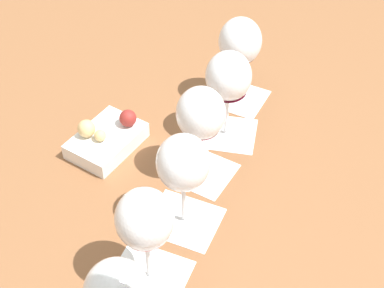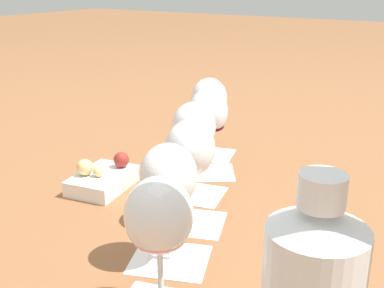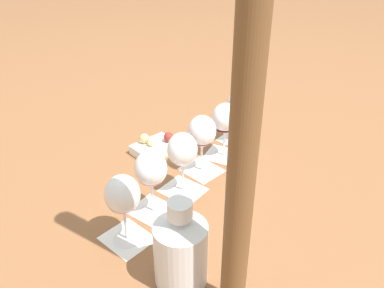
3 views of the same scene
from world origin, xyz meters
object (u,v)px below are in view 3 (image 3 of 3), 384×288
wine_glass_0 (123,197)px  wine_glass_1 (151,171)px  wine_glass_4 (225,120)px  wine_glass_5 (239,107)px  ceramic_vase (181,248)px  umbrella_pole (246,109)px  wine_glass_3 (202,134)px  wine_glass_2 (182,152)px  snack_dish (155,147)px

wine_glass_0 → wine_glass_1: (0.10, 0.06, -0.00)m
wine_glass_4 → wine_glass_5: (0.10, 0.05, -0.00)m
wine_glass_1 → wine_glass_5: same height
wine_glass_1 → ceramic_vase: 0.24m
umbrella_pole → wine_glass_3: bearing=64.0°
wine_glass_4 → wine_glass_2: bearing=-156.5°
wine_glass_3 → umbrella_pole: size_ratio=0.21×
wine_glass_4 → snack_dish: bearing=142.4°
wine_glass_4 → wine_glass_5: size_ratio=1.00×
wine_glass_4 → ceramic_vase: (-0.37, -0.35, -0.04)m
wine_glass_0 → wine_glass_1: 0.12m
snack_dish → umbrella_pole: bearing=-103.2°
umbrella_pole → snack_dish: bearing=76.8°
wine_glass_1 → wine_glass_3: same height
wine_glass_2 → wine_glass_5: bearing=25.5°
wine_glass_2 → wine_glass_5: (0.30, 0.14, -0.00)m
wine_glass_4 → wine_glass_1: bearing=-158.5°
wine_glass_1 → wine_glass_5: (0.41, 0.18, -0.00)m
wine_glass_1 → snack_dish: (0.14, 0.26, -0.11)m
wine_glass_0 → snack_dish: size_ratio=1.20×
wine_glass_5 → ceramic_vase: bearing=-138.5°
wine_glass_4 → ceramic_vase: bearing=-136.0°
wine_glass_1 → wine_glass_3: bearing=23.7°
wine_glass_0 → snack_dish: wine_glass_0 is taller
wine_glass_1 → wine_glass_5: 0.45m
snack_dish → wine_glass_0: bearing=-127.1°
umbrella_pole → wine_glass_1: bearing=89.7°
wine_glass_2 → snack_dish: 0.25m
wine_glass_1 → snack_dish: bearing=61.7°
wine_glass_2 → umbrella_pole: 0.50m
wine_glass_1 → umbrella_pole: size_ratio=0.21×
wine_glass_2 → ceramic_vase: bearing=-121.5°
wine_glass_5 → snack_dish: wine_glass_5 is taller
wine_glass_2 → wine_glass_4: (0.20, 0.09, 0.00)m
ceramic_vase → snack_dish: size_ratio=1.40×
wine_glass_1 → wine_glass_3: (0.21, 0.09, 0.00)m
wine_glass_1 → wine_glass_5: size_ratio=1.00×
wine_glass_0 → ceramic_vase: (0.05, -0.17, -0.04)m
wine_glass_2 → wine_glass_4: size_ratio=1.00×
wine_glass_0 → wine_glass_4: (0.41, 0.18, 0.00)m
umbrella_pole → ceramic_vase: bearing=113.5°
wine_glass_2 → wine_glass_4: same height
wine_glass_0 → wine_glass_3: size_ratio=1.00×
wine_glass_1 → wine_glass_5: bearing=23.5°
wine_glass_1 → snack_dish: 0.31m
wine_glass_5 → umbrella_pole: size_ratio=0.21×
wine_glass_3 → wine_glass_5: (0.20, 0.09, -0.00)m
wine_glass_2 → umbrella_pole: bearing=-106.6°
snack_dish → wine_glass_1: bearing=-118.3°
wine_glass_1 → ceramic_vase: bearing=-102.6°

